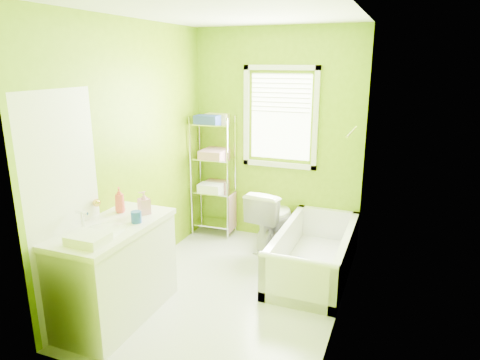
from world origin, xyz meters
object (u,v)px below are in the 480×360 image
at_px(bathtub, 313,259).
at_px(toilet, 272,218).
at_px(vanity, 115,269).
at_px(wire_shelf_unit, 215,163).

xyz_separation_m(bathtub, toilet, (-0.62, 0.48, 0.21)).
bearing_deg(toilet, vanity, 73.76).
height_order(toilet, vanity, vanity).
height_order(bathtub, toilet, toilet).
relative_size(bathtub, wire_shelf_unit, 1.00).
height_order(bathtub, wire_shelf_unit, wire_shelf_unit).
distance_m(vanity, wire_shelf_unit, 2.12).
height_order(bathtub, vanity, vanity).
distance_m(toilet, vanity, 2.09).
bearing_deg(wire_shelf_unit, bathtub, -23.85).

